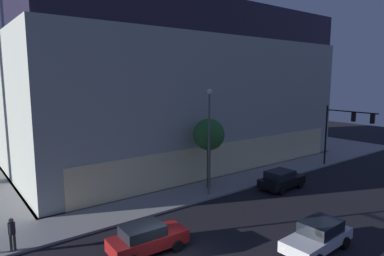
# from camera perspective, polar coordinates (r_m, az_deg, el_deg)

# --- Properties ---
(sidewalk_corner) EXTENTS (80.00, 60.00, 0.15)m
(sidewalk_corner) POSITION_cam_1_polar(r_m,az_deg,el_deg) (50.20, -26.96, -3.02)
(sidewalk_corner) COLOR gray
(sidewalk_corner) RESTS_ON ground
(modern_building) EXTENTS (34.56, 21.39, 16.51)m
(modern_building) POSITION_cam_1_polar(r_m,az_deg,el_deg) (39.48, -4.08, 6.86)
(modern_building) COLOR #4C4C51
(modern_building) RESTS_ON ground
(traffic_light_far_corner) EXTENTS (0.52, 5.37, 6.31)m
(traffic_light_far_corner) POSITION_cam_1_polar(r_m,az_deg,el_deg) (36.83, 24.60, 0.51)
(traffic_light_far_corner) COLOR black
(traffic_light_far_corner) RESTS_ON sidewalk_corner
(street_lamp_sidewalk) EXTENTS (0.44, 0.44, 8.32)m
(street_lamp_sidewalk) POSITION_cam_1_polar(r_m,az_deg,el_deg) (25.72, 2.96, -0.25)
(street_lamp_sidewalk) COLOR #5B5B5B
(street_lamp_sidewalk) RESTS_ON sidewalk_corner
(sidewalk_tree) EXTENTS (2.61, 2.61, 5.83)m
(sidewalk_tree) POSITION_cam_1_polar(r_m,az_deg,el_deg) (27.47, 2.89, -1.22)
(sidewalk_tree) COLOR #4B3E1E
(sidewalk_tree) RESTS_ON sidewalk_corner
(pedestrian_waiting) EXTENTS (0.36, 0.36, 1.81)m
(pedestrian_waiting) POSITION_cam_1_polar(r_m,az_deg,el_deg) (20.71, -28.43, -15.27)
(pedestrian_waiting) COLOR #4C473D
(pedestrian_waiting) RESTS_ON sidewalk_corner
(car_red) EXTENTS (4.26, 2.08, 1.57)m
(car_red) POSITION_cam_1_polar(r_m,az_deg,el_deg) (18.82, -7.73, -18.16)
(car_red) COLOR maroon
(car_red) RESTS_ON ground
(car_white) EXTENTS (4.59, 2.18, 1.57)m
(car_white) POSITION_cam_1_polar(r_m,az_deg,el_deg) (20.11, 20.75, -16.85)
(car_white) COLOR silver
(car_white) RESTS_ON ground
(car_black) EXTENTS (4.30, 2.24, 1.60)m
(car_black) POSITION_cam_1_polar(r_m,az_deg,el_deg) (29.40, 15.02, -8.48)
(car_black) COLOR black
(car_black) RESTS_ON ground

